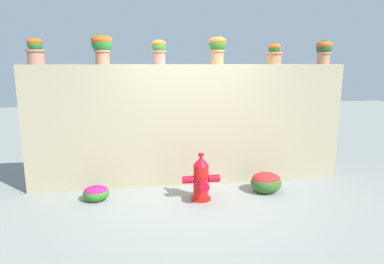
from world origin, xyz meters
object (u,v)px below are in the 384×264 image
Objects in this scene: potted_plant_3 at (217,46)px; potted_plant_4 at (274,53)px; fire_hydrant at (201,180)px; flower_bush_right at (266,181)px; potted_plant_1 at (102,45)px; potted_plant_2 at (159,50)px; flower_bush_left at (96,193)px; potted_plant_0 at (35,50)px; potted_plant_5 at (324,50)px.

potted_plant_3 is 1.00m from potted_plant_4.
fire_hydrant is 1.46× the size of flower_bush_right.
potted_plant_2 is at bearing 3.18° from potted_plant_1.
flower_bush_left is at bearing -149.37° from potted_plant_2.
fire_hydrant is at bearing -149.57° from potted_plant_4.
potted_plant_1 is 0.90m from potted_plant_2.
potted_plant_2 is at bearing 157.56° from flower_bush_right.
potted_plant_0 is 3.26m from fire_hydrant.
potted_plant_4 is 0.72× the size of flower_bush_right.
flower_bush_right is (-0.30, -0.67, -2.06)m from potted_plant_4.
flower_bush_left is (-1.04, -0.62, -2.16)m from potted_plant_2.
potted_plant_4 is at bearing -0.26° from potted_plant_0.
potted_plant_3 is (0.97, -0.02, 0.06)m from potted_plant_2.
potted_plant_3 is 0.63× the size of fire_hydrant.
potted_plant_2 is 2.48m from flower_bush_left.
potted_plant_0 reaches higher than flower_bush_left.
flower_bush_left is at bearing 171.83° from fire_hydrant.
potted_plant_0 is 1.91m from potted_plant_2.
potted_plant_0 is at bearing 177.25° from potted_plant_1.
potted_plant_2 reaches higher than fire_hydrant.
potted_plant_0 is at bearing 161.07° from fire_hydrant.
flower_bush_right is at bearing -150.80° from potted_plant_5.
potted_plant_0 is 4.20m from flower_bush_right.
flower_bush_left is (-2.01, -0.60, -2.22)m from potted_plant_3.
potted_plant_0 is 3.88m from potted_plant_4.
potted_plant_0 is 0.82× the size of flower_bush_right.
potted_plant_1 is 2.62m from fire_hydrant.
potted_plant_1 is at bearing -179.29° from potted_plant_5.
potted_plant_0 reaches higher than potted_plant_5.
flower_bush_left is 0.78× the size of flower_bush_right.
flower_bush_right is at bearing -10.87° from potted_plant_0.
fire_hydrant is (-1.41, -0.83, -1.91)m from potted_plant_4.
potted_plant_4 is at bearing -0.54° from potted_plant_2.
potted_plant_1 reaches higher than fire_hydrant.
potted_plant_4 is at bearing 11.25° from flower_bush_left.
fire_hydrant is 1.87× the size of flower_bush_left.
potted_plant_1 is 1.32× the size of potted_plant_4.
potted_plant_3 is at bearing -1.12° from potted_plant_2.
fire_hydrant is at bearing -18.93° from potted_plant_0.
potted_plant_4 reaches higher than fire_hydrant.
fire_hydrant is (1.46, -0.80, -2.02)m from potted_plant_1.
potted_plant_2 is 0.54× the size of fire_hydrant.
flower_bush_right is at bearing 8.21° from fire_hydrant.
potted_plant_5 is at bearing 19.90° from fire_hydrant.
fire_hydrant is (-0.41, -0.83, -2.02)m from potted_plant_3.
potted_plant_3 is 0.93× the size of flower_bush_right.
potted_plant_1 is at bearing -2.75° from potted_plant_0.
potted_plant_2 is at bearing 0.04° from potted_plant_0.
flower_bush_right is at bearing -1.48° from flower_bush_left.
potted_plant_1 is 3.79m from potted_plant_5.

